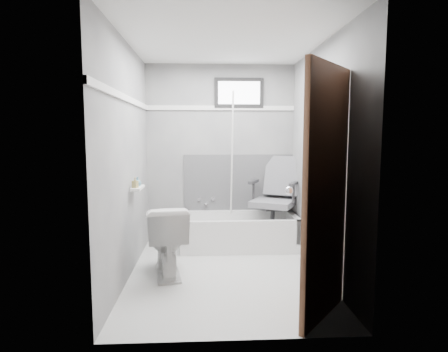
{
  "coord_description": "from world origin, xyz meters",
  "views": [
    {
      "loc": [
        -0.22,
        -3.82,
        1.47
      ],
      "look_at": [
        0.0,
        0.35,
        1.0
      ],
      "focal_mm": 30.0,
      "sensor_mm": 36.0,
      "label": 1
    }
  ],
  "objects": [
    {
      "name": "faucet",
      "position": [
        -0.2,
        1.27,
        0.55
      ],
      "size": [
        0.26,
        0.1,
        0.16
      ],
      "primitive_type": null,
      "color": "silver",
      "rests_on": "wall_back"
    },
    {
      "name": "backerboard",
      "position": [
        0.25,
        1.29,
        0.8
      ],
      "size": [
        1.5,
        0.02,
        0.78
      ],
      "primitive_type": "cube",
      "color": "#4C4C4F",
      "rests_on": "wall_back"
    },
    {
      "name": "wall_right",
      "position": [
        1.0,
        0.0,
        1.2
      ],
      "size": [
        0.02,
        2.6,
        2.4
      ],
      "primitive_type": "cube",
      "color": "slate",
      "rests_on": "floor"
    },
    {
      "name": "floor",
      "position": [
        0.0,
        0.0,
        0.0
      ],
      "size": [
        2.6,
        2.6,
        0.0
      ],
      "primitive_type": "plane",
      "color": "white",
      "rests_on": "ground"
    },
    {
      "name": "office_chair",
      "position": [
        0.67,
        0.97,
        0.65
      ],
      "size": [
        0.82,
        0.82,
        1.06
      ],
      "primitive_type": null,
      "rotation": [
        0.0,
        0.0,
        -0.46
      ],
      "color": "slate",
      "rests_on": "bathtub"
    },
    {
      "name": "trim_left",
      "position": [
        -0.99,
        0.0,
        1.82
      ],
      "size": [
        0.02,
        2.6,
        0.06
      ],
      "primitive_type": "cube",
      "color": "white",
      "rests_on": "wall_left"
    },
    {
      "name": "pole",
      "position": [
        0.14,
        1.06,
        1.05
      ],
      "size": [
        0.02,
        0.45,
        1.91
      ],
      "primitive_type": "cylinder",
      "rotation": [
        0.22,
        0.0,
        0.0
      ],
      "color": "white",
      "rests_on": "bathtub"
    },
    {
      "name": "bathtub",
      "position": [
        0.23,
        0.93,
        0.21
      ],
      "size": [
        1.5,
        0.7,
        0.42
      ],
      "primitive_type": null,
      "color": "white",
      "rests_on": "floor"
    },
    {
      "name": "wall_back",
      "position": [
        0.0,
        1.3,
        1.2
      ],
      "size": [
        2.0,
        0.02,
        2.4
      ],
      "primitive_type": "cube",
      "color": "slate",
      "rests_on": "floor"
    },
    {
      "name": "shelf",
      "position": [
        -0.93,
        0.16,
        0.9
      ],
      "size": [
        0.1,
        0.32,
        0.02
      ],
      "primitive_type": "cube",
      "color": "white",
      "rests_on": "wall_left"
    },
    {
      "name": "trim_back",
      "position": [
        0.0,
        1.29,
        1.82
      ],
      "size": [
        2.0,
        0.02,
        0.06
      ],
      "primitive_type": "cube",
      "color": "white",
      "rests_on": "wall_back"
    },
    {
      "name": "ceiling",
      "position": [
        0.0,
        0.0,
        2.4
      ],
      "size": [
        2.6,
        2.6,
        0.0
      ],
      "primitive_type": "plane",
      "rotation": [
        3.14,
        0.0,
        0.0
      ],
      "color": "silver",
      "rests_on": "floor"
    },
    {
      "name": "wall_front",
      "position": [
        0.0,
        -1.3,
        1.2
      ],
      "size": [
        2.0,
        0.02,
        2.4
      ],
      "primitive_type": "cube",
      "color": "slate",
      "rests_on": "floor"
    },
    {
      "name": "door",
      "position": [
        0.98,
        -1.28,
        1.0
      ],
      "size": [
        0.78,
        0.78,
        2.0
      ],
      "primitive_type": null,
      "color": "#54361F",
      "rests_on": "floor"
    },
    {
      "name": "toilet",
      "position": [
        -0.62,
        0.01,
        0.37
      ],
      "size": [
        0.54,
        0.81,
        0.73
      ],
      "primitive_type": "imported",
      "rotation": [
        0.0,
        0.0,
        3.32
      ],
      "color": "white",
      "rests_on": "floor"
    },
    {
      "name": "soap_bottle_b",
      "position": [
        -0.94,
        0.22,
        0.96
      ],
      "size": [
        0.11,
        0.11,
        0.1
      ],
      "primitive_type": "imported",
      "rotation": [
        0.0,
        0.0,
        0.79
      ],
      "color": "teal",
      "rests_on": "shelf"
    },
    {
      "name": "soap_bottle_a",
      "position": [
        -0.94,
        0.08,
        0.97
      ],
      "size": [
        0.07,
        0.07,
        0.12
      ],
      "primitive_type": "imported",
      "rotation": [
        0.0,
        0.0,
        -0.38
      ],
      "color": "#95874A",
      "rests_on": "shelf"
    },
    {
      "name": "wall_left",
      "position": [
        -1.0,
        0.0,
        1.2
      ],
      "size": [
        0.02,
        2.6,
        2.4
      ],
      "primitive_type": "cube",
      "color": "slate",
      "rests_on": "floor"
    },
    {
      "name": "window",
      "position": [
        0.25,
        1.29,
        2.02
      ],
      "size": [
        0.66,
        0.04,
        0.4
      ],
      "primitive_type": null,
      "color": "black",
      "rests_on": "wall_back"
    }
  ]
}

